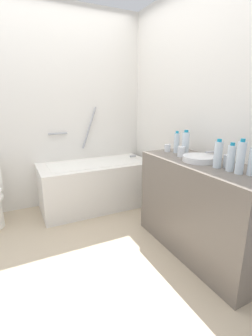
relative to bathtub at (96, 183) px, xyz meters
name	(u,v)px	position (x,y,z in m)	size (l,w,h in m)	color
ground_plane	(74,256)	(-0.56, -0.96, -0.32)	(3.72, 3.72, 0.00)	#C1AD8E
wall_back_tiled	(41,110)	(-0.56, 0.38, 0.95)	(3.12, 0.10, 2.54)	silver
wall_right_mirror	(201,112)	(0.85, -0.96, 0.95)	(0.10, 2.98, 2.54)	silver
bathtub	(96,183)	(0.00, 0.00, 0.00)	(1.44, 0.67, 1.31)	white
vanity_counter	(202,208)	(0.54, -1.39, 0.11)	(0.52, 1.29, 0.87)	#6B6056
sink_basin	(199,159)	(0.51, -1.33, 0.58)	(0.29, 0.29, 0.05)	white
sink_faucet	(214,155)	(0.68, -1.33, 0.59)	(0.13, 0.15, 0.08)	#BCBCC1
water_bottle_0	(177,143)	(0.56, -0.95, 0.65)	(0.06, 0.06, 0.22)	silver
water_bottle_1	(231,158)	(0.51, -1.66, 0.65)	(0.06, 0.06, 0.22)	silver
water_bottle_2	(186,143)	(0.58, -1.06, 0.66)	(0.07, 0.07, 0.24)	silver
water_bottle_3	(218,154)	(0.49, -1.55, 0.66)	(0.06, 0.06, 0.23)	silver
water_bottle_4	(241,158)	(0.51, -1.75, 0.67)	(0.06, 0.06, 0.26)	silver
drinking_glass_0	(168,148)	(0.51, -0.87, 0.59)	(0.06, 0.06, 0.08)	white
drinking_glass_2	(228,161)	(0.57, -1.59, 0.60)	(0.07, 0.07, 0.10)	white
drinking_glass_3	(181,152)	(0.49, -1.12, 0.60)	(0.07, 0.07, 0.10)	white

